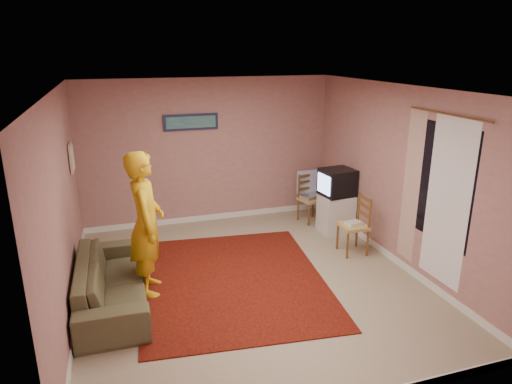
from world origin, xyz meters
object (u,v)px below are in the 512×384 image
object	(u,v)px
chair_a	(311,194)
sofa	(112,281)
chair_b	(354,219)
person	(146,224)
crt_tv	(337,182)
tv_cabinet	(336,213)

from	to	relation	value
chair_a	sofa	world-z (taller)	chair_a
chair_b	person	xyz separation A→B (m)	(-3.12, -0.24, 0.38)
chair_b	chair_a	bearing A→B (deg)	-175.45
crt_tv	person	size ratio (longest dim) A/B	0.31
tv_cabinet	chair_b	size ratio (longest dim) A/B	1.34
tv_cabinet	sofa	world-z (taller)	tv_cabinet
tv_cabinet	chair_a	bearing A→B (deg)	108.74
sofa	person	size ratio (longest dim) A/B	1.09
crt_tv	person	bearing A→B (deg)	-167.16
tv_cabinet	person	bearing A→B (deg)	-161.40
chair_b	sofa	size ratio (longest dim) A/B	0.24
tv_cabinet	chair_a	size ratio (longest dim) A/B	1.40
crt_tv	chair_b	size ratio (longest dim) A/B	1.16
chair_a	person	distance (m)	3.53
chair_b	person	distance (m)	3.15
crt_tv	chair_b	world-z (taller)	crt_tv
chair_a	sofa	xyz separation A→B (m)	(-3.55, -1.86, -0.24)
chair_a	crt_tv	bearing A→B (deg)	-85.47
tv_cabinet	person	world-z (taller)	person
chair_a	sofa	size ratio (longest dim) A/B	0.23
sofa	person	distance (m)	0.82
chair_a	sofa	distance (m)	4.01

